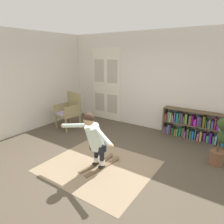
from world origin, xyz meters
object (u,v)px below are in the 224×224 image
(bookshelf, at_px, (194,127))
(wicker_chair, at_px, (69,110))
(potted_plant, at_px, (222,139))
(person_skier, at_px, (94,136))
(skis_pair, at_px, (100,165))

(bookshelf, xyz_separation_m, wicker_chair, (-3.45, -1.22, 0.22))
(potted_plant, height_order, person_skier, person_skier)
(bookshelf, bearing_deg, person_skier, -116.38)
(skis_pair, bearing_deg, bookshelf, 62.67)
(bookshelf, height_order, potted_plant, potted_plant)
(potted_plant, relative_size, person_skier, 0.72)
(bookshelf, bearing_deg, skis_pair, -117.33)
(wicker_chair, bearing_deg, person_skier, -33.51)
(wicker_chair, xyz_separation_m, person_skier, (2.14, -1.42, 0.13))
(bookshelf, relative_size, potted_plant, 1.63)
(potted_plant, bearing_deg, wicker_chair, -178.24)
(wicker_chair, xyz_separation_m, potted_plant, (4.19, 0.13, 0.01))
(wicker_chair, height_order, person_skier, person_skier)
(bookshelf, distance_m, wicker_chair, 3.66)
(wicker_chair, xyz_separation_m, skis_pair, (2.16, -1.26, -0.56))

